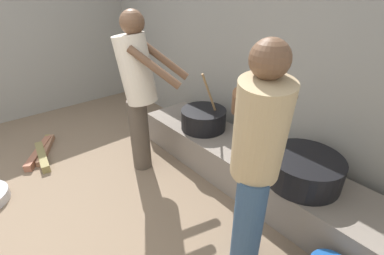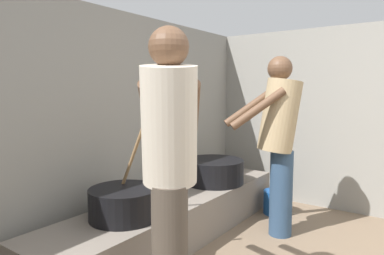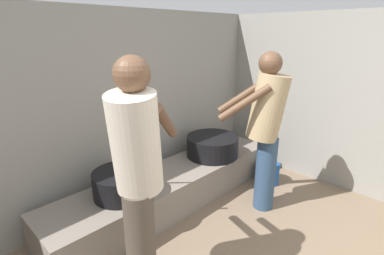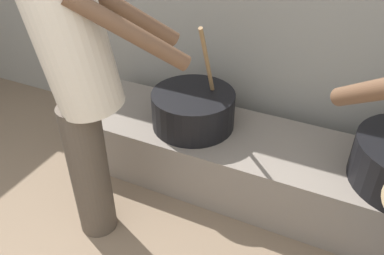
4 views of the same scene
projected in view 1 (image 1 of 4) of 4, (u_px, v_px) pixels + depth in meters
ground_plane at (5, 236)px, 2.15m from camera, size 10.19×10.19×0.00m
block_enclosure_rear at (228, 63)px, 3.14m from camera, size 5.13×0.20×1.96m
hearth_ledge at (244, 165)px, 2.70m from camera, size 2.68×0.60×0.37m
cooking_pot_main at (204, 119)px, 2.96m from camera, size 0.50×0.50×0.67m
cooking_pot_secondary at (304, 169)px, 2.14m from camera, size 0.59×0.59×0.23m
cook_in_tan_shirt at (257, 156)px, 1.57m from camera, size 0.67×0.71×1.58m
cook_in_cream_shirt at (138, 87)px, 2.56m from camera, size 0.73×0.66×1.62m
firewood_pile at (42, 152)px, 3.17m from camera, size 0.80×0.47×0.08m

